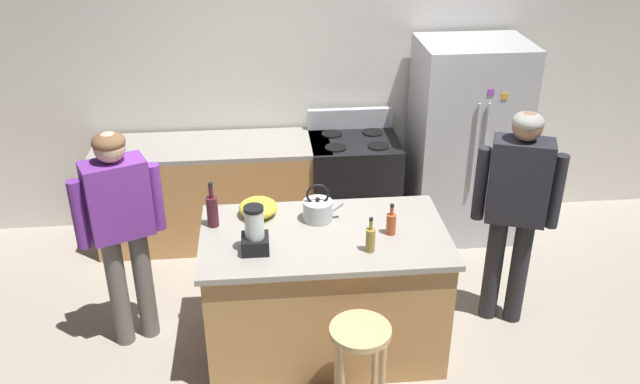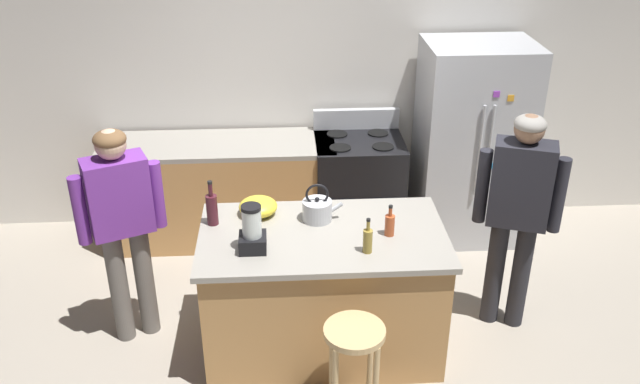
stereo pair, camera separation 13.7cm
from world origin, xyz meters
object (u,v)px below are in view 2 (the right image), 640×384
at_px(bottle_cooking_sauce, 390,224).
at_px(bottle_vinegar, 368,240).
at_px(refrigerator, 471,144).
at_px(tea_kettle, 317,209).
at_px(mixing_bowl, 258,207).
at_px(person_by_sink_right, 518,204).
at_px(stove_range, 358,187).
at_px(person_by_island_left, 122,217).
at_px(blender_appliance, 252,232).
at_px(bottle_wine, 212,208).
at_px(bar_stool, 354,351).
at_px(kitchen_island, 323,291).

height_order(bottle_cooking_sauce, bottle_vinegar, bottle_vinegar).
bearing_deg(refrigerator, tea_kettle, -137.03).
distance_m(mixing_bowl, tea_kettle, 0.41).
bearing_deg(refrigerator, person_by_sink_right, -91.53).
xyz_separation_m(stove_range, person_by_island_left, (-1.74, -1.31, 0.50)).
distance_m(blender_appliance, bottle_wine, 0.44).
height_order(person_by_island_left, tea_kettle, person_by_island_left).
distance_m(bar_stool, blender_appliance, 0.95).
height_order(stove_range, blender_appliance, blender_appliance).
distance_m(person_by_sink_right, bottle_cooking_sauce, 0.95).
bearing_deg(bottle_wine, kitchen_island, -13.49).
relative_size(person_by_island_left, bar_stool, 2.26).
relative_size(bottle_cooking_sauce, mixing_bowl, 0.82).
relative_size(stove_range, person_by_island_left, 0.69).
bearing_deg(bottle_wine, person_by_sink_right, 0.61).
distance_m(bottle_vinegar, mixing_bowl, 0.86).
height_order(person_by_island_left, bottle_cooking_sauce, person_by_island_left).
bearing_deg(blender_appliance, refrigerator, 42.24).
bearing_deg(person_by_island_left, refrigerator, 25.36).
bearing_deg(tea_kettle, bottle_wine, -178.91).
relative_size(refrigerator, bottle_wine, 5.55).
relative_size(person_by_sink_right, bottle_vinegar, 6.94).
relative_size(blender_appliance, bottle_wine, 0.98).
bearing_deg(mixing_bowl, bottle_wine, -159.49).
distance_m(blender_appliance, bottle_cooking_sauce, 0.89).
bearing_deg(bottle_vinegar, person_by_island_left, 164.17).
relative_size(blender_appliance, mixing_bowl, 1.18).
relative_size(refrigerator, mixing_bowl, 6.68).
xyz_separation_m(refrigerator, person_by_island_left, (-2.71, -1.29, 0.09)).
xyz_separation_m(stove_range, mixing_bowl, (-0.84, -1.24, 0.51)).
xyz_separation_m(person_by_island_left, bottle_vinegar, (1.59, -0.45, 0.04)).
bearing_deg(person_by_island_left, stove_range, 36.93).
relative_size(person_by_island_left, tea_kettle, 5.78).
height_order(blender_appliance, bottle_cooking_sauce, blender_appliance).
distance_m(refrigerator, bottle_vinegar, 2.07).
bearing_deg(person_by_sink_right, kitchen_island, -171.77).
bearing_deg(tea_kettle, bottle_vinegar, -56.04).
bearing_deg(person_by_island_left, person_by_sink_right, -0.39).
xyz_separation_m(bottle_cooking_sauce, bottle_vinegar, (-0.17, -0.20, 0.01)).
bearing_deg(refrigerator, bottle_wine, -147.82).
distance_m(bottle_cooking_sauce, tea_kettle, 0.51).
xyz_separation_m(refrigerator, tea_kettle, (-1.41, -1.31, 0.12)).
bearing_deg(bottle_cooking_sauce, bar_stool, -113.47).
xyz_separation_m(stove_range, blender_appliance, (-0.86, -1.69, 0.58)).
relative_size(bottle_vinegar, tea_kettle, 0.86).
xyz_separation_m(stove_range, bottle_vinegar, (-0.15, -1.76, 0.53)).
relative_size(bottle_cooking_sauce, tea_kettle, 0.78).
bearing_deg(kitchen_island, stove_range, 74.77).
height_order(kitchen_island, stove_range, stove_range).
relative_size(kitchen_island, refrigerator, 0.92).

